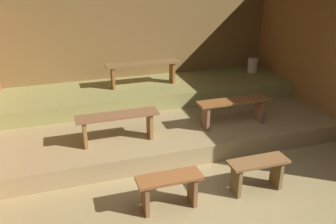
% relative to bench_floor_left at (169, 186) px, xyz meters
% --- Properties ---
extents(ground, '(6.38, 4.99, 0.08)m').
position_rel_bench_floor_left_xyz_m(ground, '(0.61, 1.60, -0.35)').
color(ground, olive).
extents(wall_back, '(6.38, 0.06, 2.50)m').
position_rel_bench_floor_left_xyz_m(wall_back, '(0.61, 3.73, 0.94)').
color(wall_back, brown).
rests_on(wall_back, ground).
extents(wall_right, '(0.06, 4.99, 2.50)m').
position_rel_bench_floor_left_xyz_m(wall_right, '(3.43, 1.60, 0.94)').
color(wall_right, brown).
rests_on(wall_right, ground).
extents(platform_lower, '(5.58, 2.89, 0.29)m').
position_rel_bench_floor_left_xyz_m(platform_lower, '(0.61, 2.26, -0.17)').
color(platform_lower, '#8D764F').
rests_on(platform_lower, ground).
extents(platform_middle, '(5.58, 1.35, 0.29)m').
position_rel_bench_floor_left_xyz_m(platform_middle, '(0.61, 3.03, 0.13)').
color(platform_middle, olive).
rests_on(platform_middle, platform_lower).
extents(bench_floor_left, '(0.80, 0.29, 0.45)m').
position_rel_bench_floor_left_xyz_m(bench_floor_left, '(0.00, 0.00, 0.00)').
color(bench_floor_left, brown).
rests_on(bench_floor_left, ground).
extents(bench_floor_right, '(0.80, 0.29, 0.45)m').
position_rel_bench_floor_left_xyz_m(bench_floor_right, '(1.22, 0.00, 0.00)').
color(bench_floor_right, brown).
rests_on(bench_floor_right, ground).
extents(bench_lower_left, '(1.23, 0.29, 0.45)m').
position_rel_bench_floor_left_xyz_m(bench_lower_left, '(-0.36, 1.40, 0.32)').
color(bench_lower_left, brown).
rests_on(bench_lower_left, platform_lower).
extents(bench_lower_right, '(1.23, 0.29, 0.45)m').
position_rel_bench_floor_left_xyz_m(bench_lower_right, '(1.58, 1.40, 0.32)').
color(bench_lower_right, brown).
rests_on(bench_lower_right, platform_lower).
extents(bench_middle_center, '(1.43, 0.29, 0.45)m').
position_rel_bench_floor_left_xyz_m(bench_middle_center, '(0.47, 3.07, 0.62)').
color(bench_middle_center, brown).
rests_on(bench_middle_center, platform_middle).
extents(pail_middle, '(0.21, 0.21, 0.31)m').
position_rel_bench_floor_left_xyz_m(pail_middle, '(2.97, 3.20, 0.43)').
color(pail_middle, '#B2A899').
rests_on(pail_middle, platform_middle).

